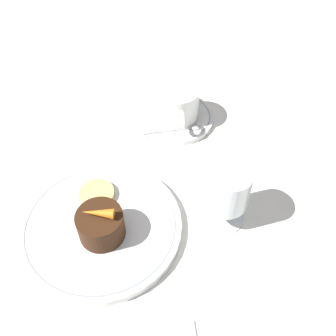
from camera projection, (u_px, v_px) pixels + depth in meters
name	position (u px, v px, depth m)	size (l,w,h in m)	color
ground_plane	(120.00, 218.00, 0.63)	(3.00, 3.00, 0.00)	white
dinner_plate	(101.00, 226.00, 0.61)	(0.25, 0.25, 0.01)	white
saucer	(176.00, 117.00, 0.77)	(0.15, 0.15, 0.01)	white
coffee_cup	(177.00, 103.00, 0.74)	(0.11, 0.08, 0.07)	white
spoon	(179.00, 129.00, 0.74)	(0.02, 0.11, 0.00)	silver
wine_glass	(227.00, 191.00, 0.57)	(0.07, 0.07, 0.11)	silver
fork	(144.00, 334.00, 0.51)	(0.03, 0.18, 0.01)	silver
dessert_cake	(101.00, 225.00, 0.57)	(0.07, 0.07, 0.05)	#381E0F
carrot_garnish	(98.00, 213.00, 0.55)	(0.03, 0.05, 0.02)	orange
pineapple_slice	(97.00, 194.00, 0.63)	(0.06, 0.06, 0.01)	#EFE075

